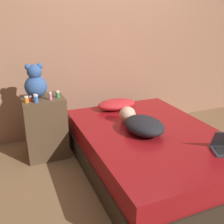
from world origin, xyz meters
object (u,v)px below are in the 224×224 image
(bottle_green, at_px, (58,94))
(bottle_orange, at_px, (26,99))
(bottle_pink, at_px, (50,96))
(teddy_bear, at_px, (35,83))
(pillow, at_px, (117,104))
(bottle_blue, at_px, (36,98))
(bottle_red, at_px, (31,99))
(person_lying, at_px, (141,123))

(bottle_green, xyz_separation_m, bottle_orange, (-0.34, -0.04, -0.00))
(bottle_pink, bearing_deg, teddy_bear, 128.42)
(pillow, xyz_separation_m, bottle_orange, (-1.09, -0.13, 0.24))
(bottle_blue, xyz_separation_m, bottle_pink, (0.16, 0.03, -0.00))
(pillow, distance_m, bottle_green, 0.79)
(bottle_green, distance_m, bottle_red, 0.29)
(pillow, xyz_separation_m, person_lying, (-0.03, -0.70, 0.02))
(pillow, bearing_deg, bottle_blue, -170.82)
(teddy_bear, distance_m, bottle_orange, 0.23)
(bottle_blue, relative_size, bottle_pink, 1.02)
(person_lying, bearing_deg, bottle_green, 133.21)
(person_lying, distance_m, bottle_orange, 1.22)
(bottle_blue, relative_size, bottle_orange, 1.25)
(bottle_blue, height_order, bottle_orange, bottle_blue)
(person_lying, xyz_separation_m, bottle_green, (-0.72, 0.61, 0.23))
(pillow, relative_size, bottle_blue, 5.77)
(pillow, relative_size, bottle_green, 6.56)
(bottle_green, bearing_deg, teddy_bear, 153.20)
(bottle_green, xyz_separation_m, bottle_red, (-0.29, -0.02, -0.01))
(person_lying, distance_m, teddy_bear, 1.23)
(pillow, bearing_deg, bottle_red, -174.02)
(pillow, distance_m, bottle_blue, 1.04)
(teddy_bear, bearing_deg, bottle_red, -121.47)
(pillow, height_order, bottle_red, bottle_red)
(bottle_pink, xyz_separation_m, bottle_orange, (-0.25, 0.01, -0.01))
(bottle_pink, bearing_deg, bottle_green, 27.99)
(bottle_red, xyz_separation_m, bottle_pink, (0.20, -0.03, 0.01))
(bottle_red, bearing_deg, bottle_green, 4.37)
(bottle_green, xyz_separation_m, bottle_pink, (-0.09, -0.05, 0.00))
(person_lying, bearing_deg, bottle_orange, 145.22)
(bottle_orange, bearing_deg, bottle_blue, -19.19)
(teddy_bear, distance_m, bottle_pink, 0.23)
(pillow, relative_size, bottle_orange, 7.21)
(pillow, height_order, person_lying, person_lying)
(teddy_bear, height_order, bottle_orange, teddy_bear)
(bottle_orange, bearing_deg, bottle_red, 23.11)
(bottle_blue, xyz_separation_m, bottle_orange, (-0.09, 0.03, -0.01))
(person_lying, distance_m, bottle_pink, 1.01)
(pillow, height_order, bottle_green, bottle_green)
(bottle_blue, distance_m, bottle_orange, 0.10)
(pillow, height_order, bottle_blue, bottle_blue)
(teddy_bear, height_order, bottle_pink, teddy_bear)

